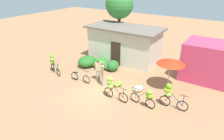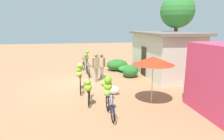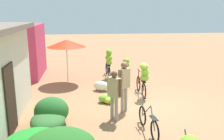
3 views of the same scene
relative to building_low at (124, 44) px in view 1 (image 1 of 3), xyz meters
The scene contains 18 objects.
ground_plane 6.17m from the building_low, 75.46° to the right, with size 60.00×60.00×0.00m, color #A1734E.
building_low is the anchor object (origin of this frame).
shop_pink 6.78m from the building_low, ahead, with size 3.20×2.80×2.74m, color #CD3B62.
tree_behind_building 3.78m from the building_low, 132.69° to the left, with size 2.59×2.59×5.84m.
hedge_bush_front_left 3.63m from the building_low, 122.85° to the right, with size 1.43×1.66×0.87m, color #296825.
hedge_bush_front_right 2.85m from the building_low, 118.87° to the right, with size 1.47×1.52×0.52m, color #258C2B.
hedge_bush_mid 2.71m from the building_low, 88.39° to the right, with size 1.27×1.02×0.52m, color #397237.
hedge_bush_by_door 2.74m from the building_low, 80.59° to the right, with size 0.93×1.05×0.86m, color #296A2B.
market_umbrella 5.71m from the building_low, 28.69° to the right, with size 1.83×1.83×2.12m.
bicycle_leftmost 6.25m from the building_low, 122.26° to the right, with size 1.58×0.67×1.43m.
bicycle_near_pile 5.44m from the building_low, 95.67° to the right, with size 1.65×0.21×0.96m.
bicycle_center_loaded 6.43m from the building_low, 66.79° to the right, with size 1.72×0.41×1.46m.
bicycle_by_shop 7.31m from the building_low, 49.81° to the right, with size 1.63×0.40×1.20m.
bicycle_rightmost 7.52m from the building_low, 40.05° to the right, with size 1.64×0.40×1.51m.
banana_pile_on_ground 5.01m from the building_low, 64.89° to the right, with size 0.70×0.78×0.33m.
produce_sack 5.69m from the building_low, 50.21° to the right, with size 0.70×0.44×0.44m, color silver.
person_vendor 4.48m from the building_low, 84.38° to the right, with size 0.45×0.42×1.63m.
person_bystander 4.99m from the building_low, 77.22° to the right, with size 0.41×0.47×1.78m.
Camera 1 is at (6.60, -8.60, 6.76)m, focal length 31.23 mm.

